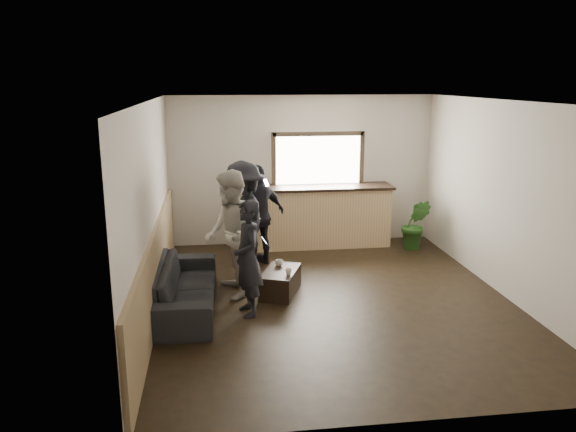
{
  "coord_description": "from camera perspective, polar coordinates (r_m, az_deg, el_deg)",
  "views": [
    {
      "loc": [
        -1.65,
        -7.4,
        3.09
      ],
      "look_at": [
        -0.61,
        0.4,
        1.16
      ],
      "focal_mm": 35.0,
      "sensor_mm": 36.0,
      "label": 1
    }
  ],
  "objects": [
    {
      "name": "person_d",
      "position": [
        9.43,
        -2.98,
        0.07
      ],
      "size": [
        1.08,
        0.87,
        1.71
      ],
      "rotation": [
        0.0,
        0.0,
        -2.61
      ],
      "color": "black",
      "rests_on": "ground"
    },
    {
      "name": "person_b",
      "position": [
        8.06,
        -5.84,
        -1.88
      ],
      "size": [
        0.82,
        0.99,
        1.85
      ],
      "rotation": [
        0.0,
        0.0,
        -1.43
      ],
      "color": "#B9B3A7",
      "rests_on": "ground"
    },
    {
      "name": "person_a",
      "position": [
        7.44,
        -4.11,
        -4.31
      ],
      "size": [
        0.51,
        0.64,
        1.57
      ],
      "rotation": [
        0.0,
        0.0,
        -1.36
      ],
      "color": "black",
      "rests_on": "ground"
    },
    {
      "name": "coffee_table",
      "position": [
        8.31,
        -0.77,
        -6.72
      ],
      "size": [
        0.71,
        0.92,
        0.36
      ],
      "primitive_type": "cube",
      "rotation": [
        0.0,
        0.0,
        -0.37
      ],
      "color": "black",
      "rests_on": "ground"
    },
    {
      "name": "cup_a",
      "position": [
        8.43,
        -0.91,
        -4.77
      ],
      "size": [
        0.16,
        0.16,
        0.09
      ],
      "primitive_type": "imported",
      "rotation": [
        0.0,
        0.0,
        2.08
      ],
      "color": "silver",
      "rests_on": "coffee_table"
    },
    {
      "name": "bar_counter",
      "position": [
        10.57,
        3.24,
        0.37
      ],
      "size": [
        2.7,
        0.68,
        2.13
      ],
      "color": "tan",
      "rests_on": "ground"
    },
    {
      "name": "room_shell",
      "position": [
        7.63,
        -0.56,
        1.51
      ],
      "size": [
        5.01,
        6.01,
        2.8
      ],
      "color": "silver",
      "rests_on": "ground"
    },
    {
      "name": "sofa",
      "position": [
        7.87,
        -10.64,
        -7.06
      ],
      "size": [
        0.91,
        2.21,
        0.64
      ],
      "primitive_type": "imported",
      "rotation": [
        0.0,
        0.0,
        1.55
      ],
      "color": "black",
      "rests_on": "ground"
    },
    {
      "name": "ground",
      "position": [
        8.19,
        4.65,
        -8.44
      ],
      "size": [
        5.0,
        6.0,
        0.01
      ],
      "primitive_type": "cube",
      "color": "black"
    },
    {
      "name": "person_c",
      "position": [
        8.73,
        -4.51,
        -0.53
      ],
      "size": [
        0.91,
        1.32,
        1.87
      ],
      "rotation": [
        0.0,
        0.0,
        -1.39
      ],
      "color": "black",
      "rests_on": "ground"
    },
    {
      "name": "potted_plant",
      "position": [
        10.62,
        12.83,
        -0.83
      ],
      "size": [
        0.62,
        0.55,
        0.95
      ],
      "primitive_type": "imported",
      "rotation": [
        0.0,
        0.0,
        -0.3
      ],
      "color": "#2D6623",
      "rests_on": "ground"
    },
    {
      "name": "cup_b",
      "position": [
        8.05,
        0.05,
        -5.7
      ],
      "size": [
        0.13,
        0.13,
        0.09
      ],
      "primitive_type": "imported",
      "rotation": [
        0.0,
        0.0,
        3.73
      ],
      "color": "silver",
      "rests_on": "coffee_table"
    }
  ]
}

